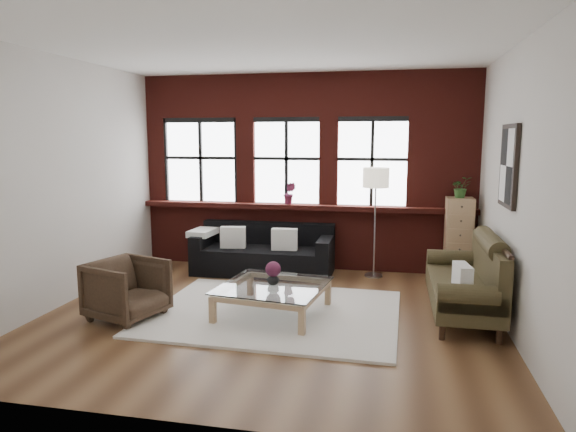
% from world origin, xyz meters
% --- Properties ---
extents(floor, '(5.50, 5.50, 0.00)m').
position_xyz_m(floor, '(0.00, 0.00, 0.00)').
color(floor, '#53351E').
rests_on(floor, ground).
extents(ceiling, '(5.50, 5.50, 0.00)m').
position_xyz_m(ceiling, '(0.00, 0.00, 3.20)').
color(ceiling, white).
rests_on(ceiling, ground).
extents(wall_back, '(5.50, 0.00, 5.50)m').
position_xyz_m(wall_back, '(0.00, 2.50, 1.60)').
color(wall_back, beige).
rests_on(wall_back, ground).
extents(wall_front, '(5.50, 0.00, 5.50)m').
position_xyz_m(wall_front, '(0.00, -2.50, 1.60)').
color(wall_front, beige).
rests_on(wall_front, ground).
extents(wall_left, '(0.00, 5.00, 5.00)m').
position_xyz_m(wall_left, '(-2.75, 0.00, 1.60)').
color(wall_left, beige).
rests_on(wall_left, ground).
extents(wall_right, '(0.00, 5.00, 5.00)m').
position_xyz_m(wall_right, '(2.75, 0.00, 1.60)').
color(wall_right, beige).
rests_on(wall_right, ground).
extents(brick_backwall, '(5.50, 0.12, 3.20)m').
position_xyz_m(brick_backwall, '(0.00, 2.44, 1.60)').
color(brick_backwall, '#581A14').
rests_on(brick_backwall, floor).
extents(sill_ledge, '(5.50, 0.30, 0.08)m').
position_xyz_m(sill_ledge, '(0.00, 2.35, 1.04)').
color(sill_ledge, '#581A14').
rests_on(sill_ledge, brick_backwall).
extents(window_left, '(1.38, 0.10, 1.50)m').
position_xyz_m(window_left, '(-1.80, 2.45, 1.75)').
color(window_left, black).
rests_on(window_left, brick_backwall).
extents(window_mid, '(1.38, 0.10, 1.50)m').
position_xyz_m(window_mid, '(-0.30, 2.45, 1.75)').
color(window_mid, black).
rests_on(window_mid, brick_backwall).
extents(window_right, '(1.38, 0.10, 1.50)m').
position_xyz_m(window_right, '(1.10, 2.45, 1.75)').
color(window_right, black).
rests_on(window_right, brick_backwall).
extents(wall_poster, '(0.05, 0.74, 0.94)m').
position_xyz_m(wall_poster, '(2.72, 0.30, 1.85)').
color(wall_poster, black).
rests_on(wall_poster, wall_right).
extents(shag_rug, '(3.08, 2.45, 0.03)m').
position_xyz_m(shag_rug, '(0.04, 0.05, 0.02)').
color(shag_rug, beige).
rests_on(shag_rug, floor).
extents(dark_sofa, '(2.21, 0.89, 0.80)m').
position_xyz_m(dark_sofa, '(-0.57, 1.90, 0.40)').
color(dark_sofa, black).
rests_on(dark_sofa, floor).
extents(pillow_a, '(0.42, 0.20, 0.34)m').
position_xyz_m(pillow_a, '(-1.04, 1.80, 0.59)').
color(pillow_a, silver).
rests_on(pillow_a, dark_sofa).
extents(pillow_b, '(0.41, 0.17, 0.34)m').
position_xyz_m(pillow_b, '(-0.20, 1.80, 0.59)').
color(pillow_b, silver).
rests_on(pillow_b, dark_sofa).
extents(vintage_settee, '(0.85, 1.91, 1.02)m').
position_xyz_m(vintage_settee, '(2.30, 0.44, 0.51)').
color(vintage_settee, '#372F19').
rests_on(vintage_settee, floor).
extents(pillow_settee, '(0.19, 0.39, 0.34)m').
position_xyz_m(pillow_settee, '(2.22, -0.14, 0.62)').
color(pillow_settee, silver).
rests_on(pillow_settee, vintage_settee).
extents(armchair, '(0.99, 0.97, 0.72)m').
position_xyz_m(armchair, '(-1.65, -0.47, 0.36)').
color(armchair, '#34251A').
rests_on(armchair, floor).
extents(coffee_table, '(1.37, 1.37, 0.41)m').
position_xyz_m(coffee_table, '(0.04, -0.02, 0.19)').
color(coffee_table, tan).
rests_on(coffee_table, shag_rug).
extents(vase, '(0.20, 0.20, 0.16)m').
position_xyz_m(vase, '(0.04, -0.02, 0.47)').
color(vase, '#B2B2B2').
rests_on(vase, coffee_table).
extents(flowers, '(0.19, 0.19, 0.19)m').
position_xyz_m(flowers, '(0.04, -0.02, 0.59)').
color(flowers, '#622140').
rests_on(flowers, vase).
extents(drawer_chest, '(0.39, 0.39, 1.28)m').
position_xyz_m(drawer_chest, '(2.44, 2.08, 0.64)').
color(drawer_chest, tan).
rests_on(drawer_chest, floor).
extents(potted_plant_top, '(0.34, 0.31, 0.32)m').
position_xyz_m(potted_plant_top, '(2.44, 2.08, 1.43)').
color(potted_plant_top, '#2D5923').
rests_on(potted_plant_top, drawer_chest).
extents(floor_lamp, '(0.40, 0.40, 1.86)m').
position_xyz_m(floor_lamp, '(1.18, 2.06, 0.93)').
color(floor_lamp, '#A5A5A8').
rests_on(floor_lamp, floor).
extents(sill_plant, '(0.21, 0.17, 0.37)m').
position_xyz_m(sill_plant, '(-0.23, 2.32, 1.26)').
color(sill_plant, '#622140').
rests_on(sill_plant, sill_ledge).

